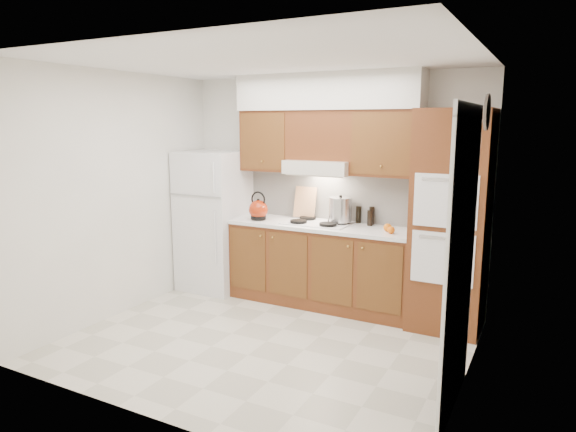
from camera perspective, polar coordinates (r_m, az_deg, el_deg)
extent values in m
plane|color=beige|center=(5.06, -2.40, -13.75)|extent=(3.60, 3.60, 0.00)
plane|color=white|center=(4.65, -2.66, 16.92)|extent=(3.60, 3.60, 0.00)
cube|color=white|center=(6.01, 4.69, 3.00)|extent=(3.60, 0.02, 2.60)
cube|color=white|center=(5.79, -18.11, 2.24)|extent=(0.02, 3.00, 2.60)
cube|color=white|center=(4.10, 19.78, -1.05)|extent=(0.02, 3.00, 2.60)
cube|color=white|center=(6.46, -8.19, -0.51)|extent=(0.75, 0.72, 1.72)
cube|color=brown|center=(5.91, 3.65, -5.55)|extent=(2.11, 0.60, 0.90)
cube|color=white|center=(5.79, 3.66, -1.09)|extent=(2.13, 0.62, 0.04)
cube|color=white|center=(6.00, 4.84, 2.21)|extent=(2.11, 0.03, 0.56)
cube|color=brown|center=(5.33, 17.63, -0.58)|extent=(0.70, 0.65, 2.20)
cube|color=brown|center=(6.14, -2.06, 8.33)|extent=(0.63, 0.33, 0.70)
cube|color=brown|center=(5.57, 10.94, 7.94)|extent=(0.73, 0.33, 0.70)
cube|color=silver|center=(5.79, 3.62, 5.47)|extent=(0.75, 0.45, 0.15)
cube|color=brown|center=(5.83, 3.91, 8.94)|extent=(0.75, 0.33, 0.55)
cube|color=silver|center=(5.80, 4.37, 13.62)|extent=(2.13, 0.36, 0.40)
cube|color=white|center=(5.82, 3.29, -0.76)|extent=(0.74, 0.50, 0.01)
cube|color=black|center=(3.82, 18.62, -5.65)|extent=(0.02, 0.90, 2.10)
cylinder|color=#3F3833|center=(4.57, 21.26, 10.70)|extent=(0.02, 0.30, 0.30)
sphere|color=#97250B|center=(6.01, -3.32, 0.71)|extent=(0.27, 0.27, 0.22)
cube|color=tan|center=(6.05, 1.90, 1.55)|extent=(0.28, 0.10, 0.36)
cylinder|color=#B9B9BE|center=(5.77, 5.83, 0.68)|extent=(0.33, 0.33, 0.26)
cylinder|color=black|center=(5.82, 9.27, 0.05)|extent=(0.07, 0.07, 0.20)
cylinder|color=black|center=(5.87, 7.83, 0.15)|extent=(0.08, 0.08, 0.19)
cylinder|color=black|center=(5.74, 9.09, -0.22)|extent=(0.08, 0.08, 0.17)
sphere|color=orange|center=(5.37, 11.38, -1.54)|extent=(0.09, 0.09, 0.08)
sphere|color=#E55A0C|center=(5.46, 11.01, -1.28)|extent=(0.10, 0.10, 0.09)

